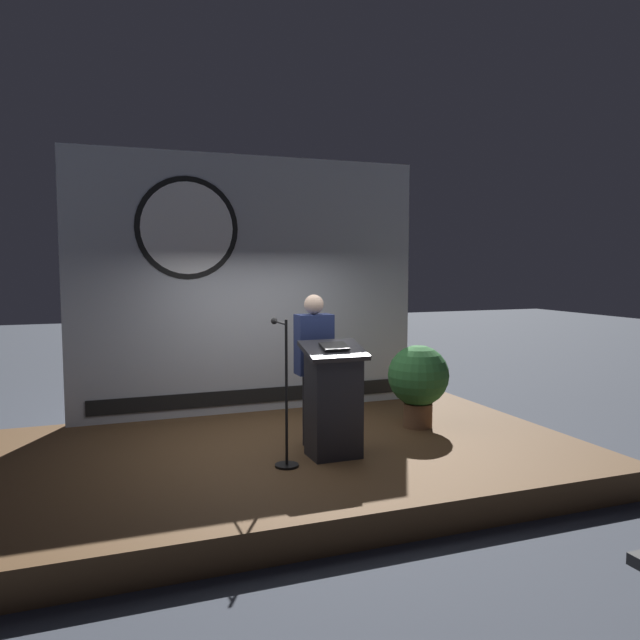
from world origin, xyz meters
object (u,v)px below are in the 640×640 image
(speaker_person, at_px, (314,369))
(microphone_stand, at_px, (285,414))
(potted_plant, at_px, (418,379))
(podium, at_px, (334,401))

(speaker_person, height_order, microphone_stand, speaker_person)
(potted_plant, bearing_deg, podium, -152.76)
(microphone_stand, bearing_deg, potted_plant, 22.57)
(microphone_stand, relative_size, potted_plant, 1.44)
(speaker_person, distance_m, microphone_stand, 0.85)
(potted_plant, bearing_deg, microphone_stand, -157.43)
(microphone_stand, bearing_deg, speaker_person, 47.50)
(speaker_person, bearing_deg, microphone_stand, -132.50)
(podium, distance_m, potted_plant, 1.62)
(speaker_person, xyz_separation_m, potted_plant, (1.48, 0.26, -0.26))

